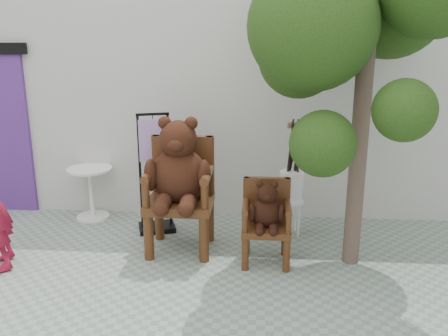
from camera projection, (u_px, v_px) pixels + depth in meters
name	position (u px, v px, depth m)	size (l,w,h in m)	color
ground_plane	(169.00, 321.00, 4.15)	(60.00, 60.00, 0.00)	gray
back_wall	(207.00, 102.00, 6.72)	(9.00, 1.00, 3.00)	beige
chair_big	(179.00, 176.00, 5.33)	(0.74, 0.82, 1.57)	#3F200D
chair_small	(266.00, 214.00, 5.11)	(0.52, 0.50, 0.94)	#3F200D
cafe_table	(91.00, 187.00, 6.40)	(0.60, 0.60, 0.70)	white
display_stand	(155.00, 187.00, 5.95)	(0.54, 0.47, 1.51)	black
stool_bucket	(292.00, 185.00, 5.81)	(0.32, 0.32, 1.45)	white
tree	(354.00, 8.00, 4.67)	(2.18, 2.08, 3.54)	#4A372C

